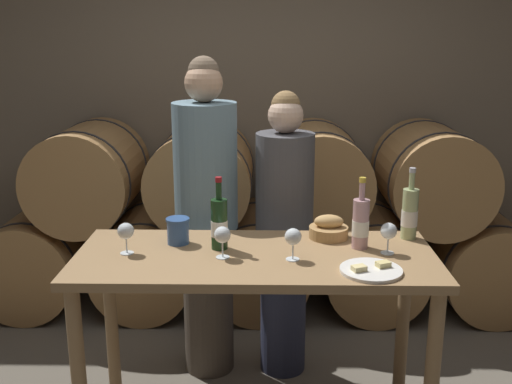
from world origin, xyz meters
name	(u,v)px	position (x,y,z in m)	size (l,w,h in m)	color
stone_wall_back	(260,72)	(0.00, 2.01, 1.60)	(10.00, 0.12, 3.20)	#7F705B
barrel_stack	(259,223)	(0.00, 1.47, 0.61)	(3.79, 0.82, 1.30)	#A87A47
tasting_table	(255,284)	(0.00, 0.00, 0.80)	(1.60, 0.66, 0.94)	#99754C
person_left	(207,218)	(-0.28, 0.63, 0.91)	(0.34, 0.34, 1.77)	#4C4238
person_right	(284,234)	(0.15, 0.63, 0.82)	(0.31, 0.31, 1.60)	#2D334C
wine_bottle_red	(219,224)	(-0.16, 0.07, 1.06)	(0.08, 0.08, 0.33)	#193819
wine_bottle_white	(410,214)	(0.72, 0.23, 1.06)	(0.08, 0.08, 0.34)	#ADBC7F
wine_bottle_rose	(361,223)	(0.47, 0.09, 1.05)	(0.08, 0.08, 0.33)	#BC8E93
blue_crock	(178,230)	(-0.36, 0.14, 1.01)	(0.11, 0.11, 0.12)	#335693
bread_basket	(329,229)	(0.34, 0.23, 0.98)	(0.19, 0.19, 0.11)	#A87F4C
cheese_plate	(371,270)	(0.48, -0.19, 0.95)	(0.26, 0.26, 0.04)	white
wine_glass_far_left	(126,232)	(-0.57, 0.00, 1.04)	(0.07, 0.07, 0.14)	white
wine_glass_left	(222,236)	(-0.14, -0.04, 1.04)	(0.07, 0.07, 0.14)	white
wine_glass_center	(293,238)	(0.16, -0.06, 1.04)	(0.07, 0.07, 0.14)	white
wine_glass_right	(389,232)	(0.59, 0.02, 1.04)	(0.07, 0.07, 0.14)	white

